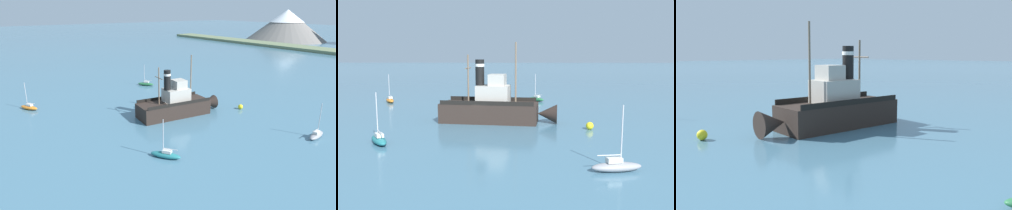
{
  "view_description": "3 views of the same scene",
  "coord_description": "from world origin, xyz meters",
  "views": [
    {
      "loc": [
        37.1,
        -27.3,
        17.19
      ],
      "look_at": [
        -0.2,
        -1.05,
        2.35
      ],
      "focal_mm": 32.0,
      "sensor_mm": 36.0,
      "label": 1
    },
    {
      "loc": [
        42.96,
        4.51,
        8.5
      ],
      "look_at": [
        1.65,
        2.8,
        2.53
      ],
      "focal_mm": 38.0,
      "sensor_mm": 36.0,
      "label": 2
    },
    {
      "loc": [
        -25.13,
        24.65,
        7.12
      ],
      "look_at": [
        0.09,
        -1.23,
        1.82
      ],
      "focal_mm": 38.0,
      "sensor_mm": 36.0,
      "label": 3
    }
  ],
  "objects": [
    {
      "name": "ground_plane",
      "position": [
        0.0,
        0.0,
        0.0
      ],
      "size": [
        600.0,
        600.0,
        0.0
      ],
      "primitive_type": "plane",
      "color": "#477289"
    },
    {
      "name": "old_tugboat",
      "position": [
        -0.9,
        1.23,
        1.83
      ],
      "size": [
        5.69,
        14.68,
        9.9
      ],
      "color": "#2D231E",
      "rests_on": "ground"
    },
    {
      "name": "sailboat_teal",
      "position": [
        10.53,
        -8.95,
        0.43
      ],
      "size": [
        3.75,
        3.06,
        4.9
      ],
      "color": "#23757A",
      "rests_on": "ground"
    },
    {
      "name": "mooring_buoy",
      "position": [
        3.21,
        12.34,
        0.43
      ],
      "size": [
        0.86,
        0.86,
        0.86
      ],
      "primitive_type": "sphere",
      "color": "yellow",
      "rests_on": "ground"
    }
  ]
}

